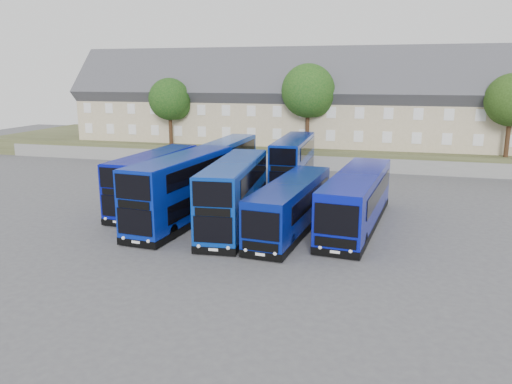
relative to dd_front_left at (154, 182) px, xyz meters
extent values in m
plane|color=#4A4A50|center=(6.23, -4.84, -2.06)|extent=(120.00, 120.00, 0.00)
cube|color=slate|center=(6.23, 19.16, -1.31)|extent=(70.00, 0.40, 1.50)
cube|color=#434828|center=(6.23, 29.16, -1.06)|extent=(80.00, 20.00, 2.00)
cube|color=tan|center=(-17.77, 25.16, 2.94)|extent=(6.00, 8.00, 6.00)
cube|color=#3C3C42|center=(-17.77, 25.16, 5.94)|extent=(6.00, 10.40, 10.40)
cube|color=brown|center=(-16.27, 25.16, 9.78)|extent=(0.60, 0.90, 1.40)
cube|color=tan|center=(-11.77, 25.16, 2.94)|extent=(6.00, 8.00, 6.00)
cube|color=#3C3C42|center=(-11.77, 25.16, 5.94)|extent=(6.00, 10.40, 10.40)
cube|color=brown|center=(-10.27, 25.16, 9.78)|extent=(0.60, 0.90, 1.40)
cube|color=tan|center=(-5.77, 25.16, 2.94)|extent=(6.00, 8.00, 6.00)
cube|color=#3C3C42|center=(-5.77, 25.16, 5.94)|extent=(6.00, 10.40, 10.40)
cube|color=brown|center=(-4.27, 25.16, 9.78)|extent=(0.60, 0.90, 1.40)
cube|color=tan|center=(0.23, 25.16, 2.94)|extent=(6.00, 8.00, 6.00)
cube|color=#3C3C42|center=(0.23, 25.16, 5.94)|extent=(6.00, 10.40, 10.40)
cube|color=brown|center=(1.73, 25.16, 9.78)|extent=(0.60, 0.90, 1.40)
cube|color=tan|center=(6.23, 25.16, 2.94)|extent=(6.00, 8.00, 6.00)
cube|color=#3C3C42|center=(6.23, 25.16, 5.94)|extent=(6.00, 10.40, 10.40)
cube|color=brown|center=(7.73, 25.16, 9.78)|extent=(0.60, 0.90, 1.40)
cube|color=tan|center=(12.23, 25.16, 2.94)|extent=(6.00, 8.00, 6.00)
cube|color=#3C3C42|center=(12.23, 25.16, 5.94)|extent=(6.00, 10.40, 10.40)
cube|color=brown|center=(13.73, 25.16, 9.78)|extent=(0.60, 0.90, 1.40)
cube|color=tan|center=(18.23, 25.16, 2.94)|extent=(6.00, 8.00, 6.00)
cube|color=#3C3C42|center=(18.23, 25.16, 5.94)|extent=(6.00, 10.40, 10.40)
cube|color=brown|center=(19.73, 25.16, 9.78)|extent=(0.60, 0.90, 1.40)
cube|color=tan|center=(24.23, 25.16, 2.94)|extent=(6.00, 8.00, 6.00)
cube|color=#3C3C42|center=(24.23, 25.16, 5.94)|extent=(6.00, 10.40, 10.40)
cube|color=brown|center=(25.73, 25.16, 9.78)|extent=(0.60, 0.90, 1.40)
cube|color=#081095|center=(0.00, 0.03, 0.21)|extent=(2.90, 10.60, 3.85)
cube|color=black|center=(0.00, 0.03, -1.76)|extent=(2.94, 10.64, 0.45)
cube|color=black|center=(-0.25, -5.25, -0.58)|extent=(2.09, 0.16, 1.43)
cube|color=black|center=(-0.25, -5.25, 1.33)|extent=(2.09, 0.16, 1.34)
cylinder|color=black|center=(-1.19, -2.97, -1.56)|extent=(0.35, 1.01, 1.00)
cube|color=#08219A|center=(3.51, -2.91, 0.40)|extent=(3.66, 11.64, 4.23)
cube|color=black|center=(3.51, -2.91, -1.76)|extent=(3.70, 11.68, 0.45)
cube|color=black|center=(2.98, -8.64, -0.45)|extent=(2.30, 0.27, 1.56)
cube|color=black|center=(2.98, -8.64, 1.63)|extent=(2.30, 0.27, 1.46)
cylinder|color=black|center=(2.04, -6.32, -1.56)|extent=(0.39, 1.02, 1.00)
cube|color=#08339E|center=(7.32, -3.14, 0.33)|extent=(3.49, 11.28, 4.09)
cube|color=black|center=(7.32, -3.14, -1.76)|extent=(3.53, 11.32, 0.45)
cube|color=black|center=(7.81, -8.70, -0.50)|extent=(2.22, 0.25, 1.51)
cube|color=black|center=(7.81, -8.70, 1.52)|extent=(2.22, 0.25, 1.41)
cylinder|color=black|center=(6.51, -6.57, -1.56)|extent=(0.39, 1.02, 1.00)
cube|color=#0835A0|center=(2.98, 8.44, 0.22)|extent=(2.55, 10.58, 3.87)
cube|color=black|center=(2.98, 8.44, -1.76)|extent=(2.59, 10.62, 0.45)
cube|color=black|center=(2.90, 3.14, -0.57)|extent=(2.10, 0.09, 1.44)
cube|color=black|center=(2.90, 3.14, 1.34)|extent=(2.10, 0.09, 1.34)
cylinder|color=black|center=(1.89, 5.39, -1.56)|extent=(0.31, 1.00, 1.00)
cube|color=#082396|center=(8.58, 10.85, 0.29)|extent=(2.76, 10.92, 3.99)
cube|color=black|center=(8.58, 10.85, -1.76)|extent=(2.80, 10.96, 0.45)
cube|color=black|center=(8.73, 5.39, -0.53)|extent=(2.17, 0.12, 1.48)
cube|color=black|center=(8.73, 5.39, 1.44)|extent=(2.17, 0.12, 1.38)
cylinder|color=black|center=(7.59, 7.59, -1.56)|extent=(0.33, 1.01, 1.00)
cube|color=navy|center=(11.07, -2.82, -0.25)|extent=(3.52, 12.03, 2.91)
cube|color=black|center=(11.07, -2.82, -1.76)|extent=(3.56, 12.08, 0.45)
cube|color=black|center=(10.53, -8.75, -0.03)|extent=(2.17, 0.25, 1.58)
cylinder|color=black|center=(9.65, -6.44, -1.56)|extent=(0.39, 1.02, 1.00)
cube|color=#0813A3|center=(15.11, -0.75, -0.08)|extent=(4.08, 13.35, 3.26)
cube|color=black|center=(15.11, -0.75, -1.76)|extent=(4.12, 13.40, 0.45)
cube|color=black|center=(14.43, -7.32, 0.18)|extent=(2.43, 0.31, 1.75)
cylinder|color=black|center=(13.45, -4.97, -1.56)|extent=(0.40, 1.03, 1.00)
cylinder|color=#382314|center=(-7.77, 20.16, 1.81)|extent=(0.44, 0.44, 3.75)
sphere|color=#0E330F|center=(-7.77, 20.16, 5.19)|extent=(4.80, 4.80, 4.80)
sphere|color=#0E330F|center=(-7.17, 20.56, 4.44)|extent=(3.30, 3.30, 3.30)
cylinder|color=#382314|center=(8.23, 20.66, 2.19)|extent=(0.44, 0.44, 4.50)
sphere|color=#103C11|center=(8.23, 20.66, 6.24)|extent=(5.76, 5.76, 5.76)
sphere|color=#103C11|center=(8.83, 21.06, 5.34)|extent=(3.96, 3.96, 3.96)
cylinder|color=#382314|center=(28.23, 20.16, 1.94)|extent=(0.44, 0.44, 4.00)
sphere|color=#1B330D|center=(28.23, 20.16, 5.54)|extent=(5.12, 5.12, 5.12)
camera|label=1|loc=(16.96, -33.59, 7.85)|focal=35.00mm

